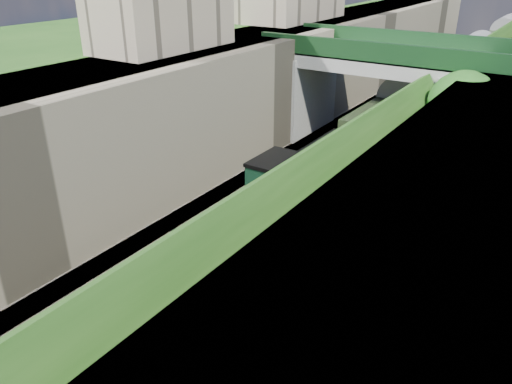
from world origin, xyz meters
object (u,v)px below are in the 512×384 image
at_px(road_bridge, 398,89).
at_px(locomotive, 249,236).
at_px(tree, 465,108).
at_px(tender, 331,178).

relative_size(road_bridge, locomotive, 1.56).
relative_size(tree, locomotive, 0.65).
xyz_separation_m(road_bridge, tender, (0.26, -10.04, -2.46)).
bearing_deg(tree, locomotive, -110.08).
xyz_separation_m(locomotive, tender, (-0.00, 7.36, -0.27)).
bearing_deg(road_bridge, locomotive, -89.16).
height_order(tree, locomotive, tree).
bearing_deg(road_bridge, tree, -42.20).
height_order(road_bridge, tender, road_bridge).
bearing_deg(locomotive, tree, 69.92).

